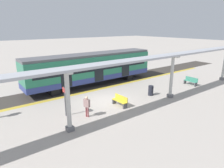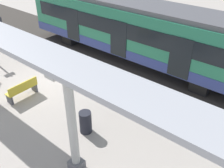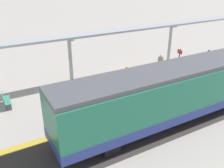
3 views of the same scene
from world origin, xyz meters
The scene contains 7 objects.
ground_plane centered at (0.00, 0.00, 0.00)m, with size 176.00×176.00×0.00m, color #ADA399.
tactile_edge_strip centered at (-3.08, 0.00, 0.00)m, with size 0.51×38.57×0.01m, color gold.
trackbed centered at (-4.94, 0.00, 0.00)m, with size 3.20×50.57×0.01m, color #38332D.
train_near_carriage centered at (-4.93, 1.67, 1.83)m, with size 2.65×14.73×3.48m.
canopy_pillar_third centered at (2.89, 5.12, 1.94)m, with size 1.10×0.44×3.83m.
bench_far_end centered at (1.67, 0.19, 0.44)m, with size 1.51×0.47×0.86m.
trash_bin centered at (1.44, 4.12, 0.47)m, with size 0.48×0.48×0.93m, color black.
Camera 2 is at (6.47, 9.67, 6.87)m, focal length 40.17 mm.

